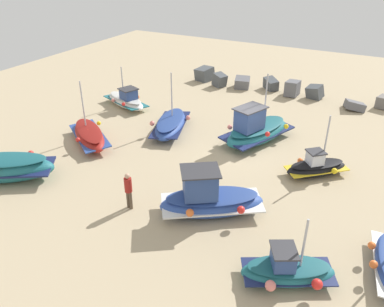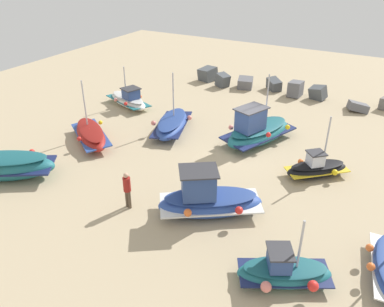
{
  "view_description": "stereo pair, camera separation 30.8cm",
  "coord_description": "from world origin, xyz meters",
  "views": [
    {
      "loc": [
        6.32,
        -18.3,
        9.99
      ],
      "look_at": [
        -1.54,
        -3.43,
        0.9
      ],
      "focal_mm": 36.55,
      "sensor_mm": 36.0,
      "label": 1
    },
    {
      "loc": [
        6.59,
        -18.15,
        9.99
      ],
      "look_at": [
        -1.54,
        -3.43,
        0.9
      ],
      "focal_mm": 36.55,
      "sensor_mm": 36.0,
      "label": 2
    }
  ],
  "objects": [
    {
      "name": "ground_plane",
      "position": [
        0.0,
        0.0,
        0.0
      ],
      "size": [
        49.0,
        49.0,
        0.0
      ],
      "primitive_type": "plane",
      "color": "tan"
    },
    {
      "name": "fishing_boat_0",
      "position": [
        0.76,
        -6.22,
        0.69
      ],
      "size": [
        4.51,
        3.77,
        2.13
      ],
      "rotation": [
        0.0,
        0.0,
        3.73
      ],
      "color": "#2D4C9E",
      "rests_on": "ground_plane"
    },
    {
      "name": "fishing_boat_1",
      "position": [
        0.19,
        1.04,
        0.71
      ],
      "size": [
        3.41,
        5.06,
        3.9
      ],
      "rotation": [
        0.0,
        0.0,
        4.35
      ],
      "color": "#1E6670",
      "rests_on": "ground_plane"
    },
    {
      "name": "fishing_boat_2",
      "position": [
        4.02,
        -1.04,
        0.43
      ],
      "size": [
        3.02,
        2.89,
        3.1
      ],
      "rotation": [
        0.0,
        0.0,
        3.88
      ],
      "color": "black",
      "rests_on": "ground_plane"
    },
    {
      "name": "fishing_boat_3",
      "position": [
        -4.78,
        -0.04,
        0.45
      ],
      "size": [
        2.85,
        4.48,
        3.51
      ],
      "rotation": [
        0.0,
        0.0,
        5.02
      ],
      "color": "#2D4C9E",
      "rests_on": "ground_plane"
    },
    {
      "name": "fishing_boat_5",
      "position": [
        -9.03,
        -8.49,
        0.65
      ],
      "size": [
        5.04,
        4.01,
        1.27
      ],
      "rotation": [
        0.0,
        0.0,
        0.56
      ],
      "color": "#1E6670",
      "rests_on": "ground_plane"
    },
    {
      "name": "fishing_boat_6",
      "position": [
        -8.04,
        -3.5,
        0.46
      ],
      "size": [
        4.2,
        3.52,
        3.48
      ],
      "rotation": [
        0.0,
        0.0,
        5.68
      ],
      "color": "maroon",
      "rests_on": "ground_plane"
    },
    {
      "name": "fishing_boat_7",
      "position": [
        4.66,
        -8.37,
        0.44
      ],
      "size": [
        3.35,
        2.57,
        2.55
      ],
      "rotation": [
        0.0,
        0.0,
        3.63
      ],
      "color": "#1E6670",
      "rests_on": "ground_plane"
    },
    {
      "name": "fishing_boat_8",
      "position": [
        -9.54,
        1.99,
        0.47
      ],
      "size": [
        4.05,
        2.67,
        2.77
      ],
      "rotation": [
        0.0,
        0.0,
        5.92
      ],
      "color": "white",
      "rests_on": "ground_plane"
    },
    {
      "name": "person_walking",
      "position": [
        -2.38,
        -7.51,
        0.98
      ],
      "size": [
        0.32,
        0.32,
        1.7
      ],
      "rotation": [
        0.0,
        0.0,
        4.53
      ],
      "color": "brown",
      "rests_on": "ground_plane"
    },
    {
      "name": "breakwater_rocks",
      "position": [
        -0.56,
        9.56,
        0.44
      ],
      "size": [
        16.78,
        2.83,
        1.33
      ],
      "color": "#4C5156",
      "rests_on": "ground_plane"
    }
  ]
}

